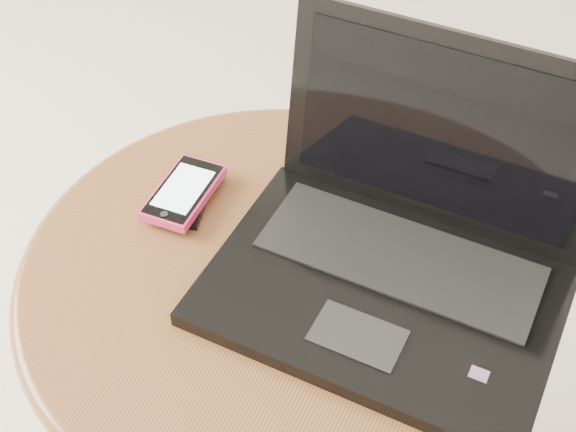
% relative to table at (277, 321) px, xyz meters
% --- Properties ---
extents(table, '(0.63, 0.63, 0.50)m').
position_rel_table_xyz_m(table, '(0.00, 0.00, 0.00)').
color(table, '#4C2713').
rests_on(table, ground).
extents(laptop, '(0.40, 0.33, 0.26)m').
position_rel_table_xyz_m(laptop, '(0.13, 0.05, 0.15)').
color(laptop, black).
rests_on(laptop, table).
extents(phone_black, '(0.08, 0.12, 0.01)m').
position_rel_table_xyz_m(phone_black, '(-0.16, 0.05, 0.11)').
color(phone_black, black).
rests_on(phone_black, table).
extents(phone_pink, '(0.07, 0.12, 0.01)m').
position_rel_table_xyz_m(phone_pink, '(-0.16, 0.05, 0.12)').
color(phone_pink, '#D12860').
rests_on(phone_pink, phone_black).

